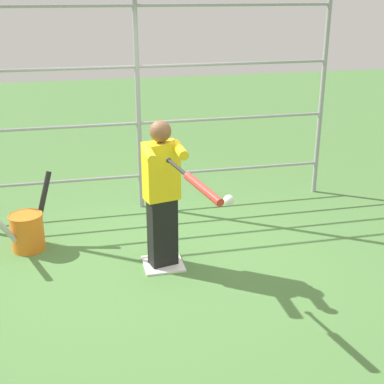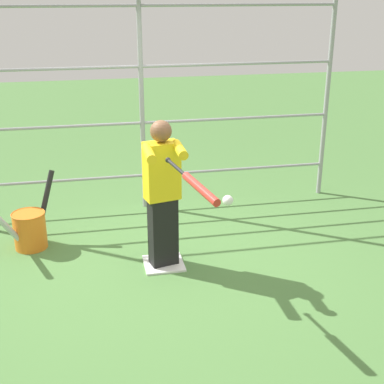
{
  "view_description": "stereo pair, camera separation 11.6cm",
  "coord_description": "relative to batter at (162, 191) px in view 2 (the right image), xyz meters",
  "views": [
    {
      "loc": [
        0.79,
        4.78,
        2.66
      ],
      "look_at": [
        -0.25,
        0.25,
        0.87
      ],
      "focal_mm": 50.0,
      "sensor_mm": 36.0,
      "label": 1
    },
    {
      "loc": [
        0.68,
        4.8,
        2.66
      ],
      "look_at": [
        -0.25,
        0.25,
        0.87
      ],
      "focal_mm": 50.0,
      "sensor_mm": 36.0,
      "label": 2
    }
  ],
  "objects": [
    {
      "name": "ground_plane",
      "position": [
        0.0,
        -0.02,
        -0.81
      ],
      "size": [
        24.0,
        24.0,
        0.0
      ],
      "primitive_type": "plane",
      "color": "#4C7A3D"
    },
    {
      "name": "home_plate",
      "position": [
        0.0,
        -0.02,
        -0.8
      ],
      "size": [
        0.4,
        0.4,
        0.02
      ],
      "color": "white",
      "rests_on": "ground"
    },
    {
      "name": "fence_backstop",
      "position": [
        0.0,
        -1.62,
        0.63
      ],
      "size": [
        4.87,
        0.06,
        2.88
      ],
      "color": "#939399",
      "rests_on": "ground"
    },
    {
      "name": "batter",
      "position": [
        0.0,
        0.0,
        0.0
      ],
      "size": [
        0.38,
        0.57,
        1.51
      ],
      "color": "black",
      "rests_on": "ground"
    },
    {
      "name": "baseball_bat_swinging",
      "position": [
        -0.14,
        0.92,
        0.38
      ],
      "size": [
        0.29,
        0.9,
        0.14
      ],
      "color": "black"
    },
    {
      "name": "softball_in_flight",
      "position": [
        -0.49,
        0.6,
        0.1
      ],
      "size": [
        0.1,
        0.1,
        0.1
      ],
      "color": "white"
    },
    {
      "name": "bat_bucket",
      "position": [
        1.36,
        -0.68,
        -0.59
      ],
      "size": [
        0.71,
        0.69,
        0.79
      ],
      "color": "orange",
      "rests_on": "ground"
    }
  ]
}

